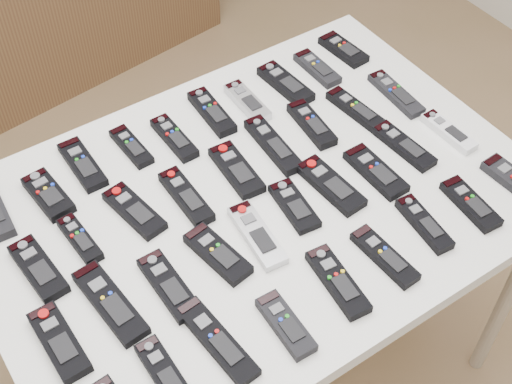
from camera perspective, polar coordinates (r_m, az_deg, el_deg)
table at (r=1.66m, az=-0.00°, el=-1.77°), size 1.25×0.88×0.78m
remote_1 at (r=1.68m, az=-16.28°, el=-0.22°), size 0.07×0.15×0.02m
remote_2 at (r=1.73m, az=-13.71°, el=2.15°), size 0.06×0.17×0.02m
remote_3 at (r=1.75m, az=-9.94°, el=3.60°), size 0.05×0.15×0.02m
remote_4 at (r=1.75m, az=-6.55°, el=4.32°), size 0.05×0.16×0.02m
remote_5 at (r=1.81m, az=-3.56°, el=6.40°), size 0.06×0.18×0.02m
remote_6 at (r=1.83m, az=-0.70°, el=7.21°), size 0.05×0.16×0.02m
remote_7 at (r=1.89m, az=2.38°, el=8.65°), size 0.07×0.18×0.02m
remote_8 at (r=1.95m, az=4.92°, el=9.82°), size 0.05×0.15×0.02m
remote_9 at (r=2.02m, az=7.00°, el=11.25°), size 0.07×0.15×0.02m
remote_10 at (r=1.55m, az=-17.02°, el=-5.89°), size 0.07×0.17×0.02m
remote_11 at (r=1.58m, az=-13.91°, el=-3.69°), size 0.05×0.14×0.02m
remote_12 at (r=1.60m, az=-9.71°, el=-1.48°), size 0.08×0.18×0.02m
remote_13 at (r=1.61m, az=-5.60°, el=-0.38°), size 0.05×0.18×0.02m
remote_14 at (r=1.66m, az=-1.57°, el=1.78°), size 0.07×0.18×0.02m
remote_15 at (r=1.72m, az=1.37°, el=3.79°), size 0.06×0.20×0.02m
remote_16 at (r=1.78m, az=4.48°, el=5.43°), size 0.07×0.17×0.02m
remote_17 at (r=1.83m, az=8.03°, el=6.52°), size 0.06×0.18×0.02m
remote_18 at (r=1.90m, az=11.13°, el=7.71°), size 0.06×0.19×0.02m
remote_19 at (r=1.44m, az=-15.46°, el=-11.50°), size 0.06×0.17×0.02m
remote_20 at (r=1.47m, az=-11.58°, el=-8.68°), size 0.08×0.21×0.02m
remote_21 at (r=1.47m, az=-6.98°, el=-7.45°), size 0.06×0.18×0.02m
remote_22 at (r=1.51m, az=-3.08°, el=-4.96°), size 0.08×0.17×0.02m
remote_23 at (r=1.54m, az=0.09°, el=-3.45°), size 0.07×0.19×0.02m
remote_24 at (r=1.59m, az=3.08°, el=-1.12°), size 0.07×0.15×0.02m
remote_25 at (r=1.64m, az=6.00°, el=0.56°), size 0.07×0.19×0.02m
remote_26 at (r=1.68m, az=9.55°, el=1.62°), size 0.06×0.17×0.02m
remote_27 at (r=1.76m, az=11.74°, el=3.63°), size 0.06×0.18×0.02m
remote_28 at (r=1.82m, az=15.16°, el=4.67°), size 0.05×0.16×0.02m
remote_30 at (r=1.37m, az=-7.24°, el=-14.33°), size 0.05×0.17×0.02m
remote_31 at (r=1.40m, az=-3.12°, el=-11.80°), size 0.07×0.21×0.02m
remote_32 at (r=1.41m, az=2.40°, el=-10.56°), size 0.06×0.15×0.02m
remote_33 at (r=1.48m, az=6.56°, el=-7.13°), size 0.07×0.18×0.02m
remote_34 at (r=1.53m, az=10.25°, el=-5.08°), size 0.06×0.17×0.02m
remote_35 at (r=1.60m, az=13.30°, el=-2.49°), size 0.06×0.16×0.02m
remote_36 at (r=1.66m, az=16.80°, el=-0.92°), size 0.06×0.16×0.02m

